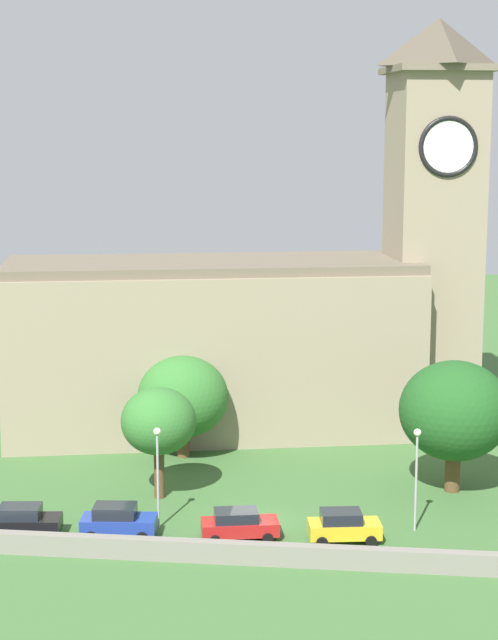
# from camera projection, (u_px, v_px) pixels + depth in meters

# --- Properties ---
(ground_plane) EXTENTS (200.00, 200.00, 0.00)m
(ground_plane) POSITION_uv_depth(u_px,v_px,m) (276.00, 450.00, 77.46)
(ground_plane) COLOR #3D6633
(church) EXTENTS (37.76, 18.10, 31.37)m
(church) POSITION_uv_depth(u_px,v_px,m) (262.00, 319.00, 81.73)
(church) COLOR gray
(church) RESTS_ON ground
(quay_barrier) EXTENTS (49.53, 0.70, 1.18)m
(quay_barrier) POSITION_uv_depth(u_px,v_px,m) (241.00, 553.00, 56.99)
(quay_barrier) COLOR gray
(quay_barrier) RESTS_ON ground
(car_black) EXTENTS (4.41, 2.61, 1.85)m
(car_black) POSITION_uv_depth(u_px,v_px,m) (23.00, 521.00, 60.68)
(car_black) COLOR black
(car_black) RESTS_ON ground
(car_blue) EXTENTS (4.41, 2.47, 1.93)m
(car_blue) POSITION_uv_depth(u_px,v_px,m) (118.00, 521.00, 60.57)
(car_blue) COLOR #233D9E
(car_blue) RESTS_ON ground
(car_red) EXTENTS (4.69, 2.89, 1.69)m
(car_red) POSITION_uv_depth(u_px,v_px,m) (239.00, 524.00, 60.41)
(car_red) COLOR red
(car_red) RESTS_ON ground
(car_yellow) EXTENTS (4.32, 2.70, 1.81)m
(car_yellow) POSITION_uv_depth(u_px,v_px,m) (343.00, 526.00, 59.97)
(car_yellow) COLOR gold
(car_yellow) RESTS_ON ground
(streetlamp_west_mid) EXTENTS (0.44, 0.44, 6.10)m
(streetlamp_west_mid) POSITION_uv_depth(u_px,v_px,m) (158.00, 460.00, 61.43)
(streetlamp_west_mid) COLOR #9EA0A5
(streetlamp_west_mid) RESTS_ON ground
(streetlamp_central) EXTENTS (0.44, 0.44, 6.14)m
(streetlamp_central) POSITION_uv_depth(u_px,v_px,m) (417.00, 462.00, 61.08)
(streetlamp_central) COLOR #9EA0A5
(streetlamp_central) RESTS_ON ground
(tree_riverside_east) EXTENTS (7.13, 7.13, 8.59)m
(tree_riverside_east) POSITION_uv_depth(u_px,v_px,m) (455.00, 411.00, 67.65)
(tree_riverside_east) COLOR brown
(tree_riverside_east) RESTS_ON ground
(tree_riverside_west) EXTENTS (6.45, 6.45, 7.33)m
(tree_riverside_west) POSITION_uv_depth(u_px,v_px,m) (183.00, 397.00, 75.06)
(tree_riverside_west) COLOR brown
(tree_riverside_west) RESTS_ON ground
(tree_by_tower) EXTENTS (4.74, 4.74, 7.17)m
(tree_by_tower) POSITION_uv_depth(u_px,v_px,m) (158.00, 422.00, 66.48)
(tree_by_tower) COLOR brown
(tree_by_tower) RESTS_ON ground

